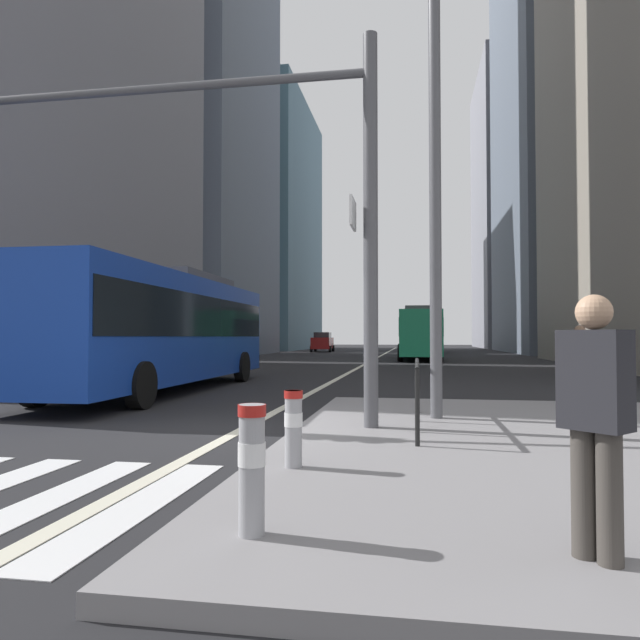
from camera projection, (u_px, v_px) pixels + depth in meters
The scene contains 22 objects.
ground_plane at pixel (360, 367), 28.85m from camera, with size 160.00×160.00×0.00m, color black.
median_island at pixel (635, 450), 7.24m from camera, with size 9.00×10.00×0.15m, color gray.
crosswalk_stripes at pixel (5, 498), 5.36m from camera, with size 8.55×3.20×0.01m.
lane_centre_line at pixel (375, 359), 38.71m from camera, with size 0.20×80.00×0.01m, color beige.
office_tower_left_mid at pixel (189, 64), 48.40m from camera, with size 11.68×16.77×49.05m, color slate.
office_tower_left_far at pixel (261, 228), 70.73m from camera, with size 11.62×21.44×29.85m, color slate.
office_tower_right_mid at pixel (565, 111), 55.49m from camera, with size 11.10×22.51×46.64m, color slate.
office_tower_right_far at pixel (521, 210), 79.07m from camera, with size 11.42×20.60×37.94m, color gray.
city_bus_blue_oncoming at pixel (162, 325), 15.86m from camera, with size 2.83×11.61×3.40m.
sedan_white_oncoming at pixel (77, 354), 16.79m from camera, with size 2.15×4.35×1.94m.
city_bus_red_receding at pixel (418, 332), 38.18m from camera, with size 2.91×11.28×3.40m.
city_bus_red_distant at pixel (424, 333), 55.26m from camera, with size 2.80×11.29×3.40m.
car_oncoming_mid at pixel (323, 342), 56.82m from camera, with size 2.21×4.63×1.94m.
car_receding_near at pixel (418, 341), 67.19m from camera, with size 2.07×4.60×1.94m.
car_receding_far at pixel (413, 342), 57.84m from camera, with size 2.14×4.25×1.94m.
traffic_signal_gantry at pixel (220, 170), 9.13m from camera, with size 7.05×0.65×6.00m.
street_lamp_post at pixel (435, 115), 9.76m from camera, with size 5.50×0.32×8.00m.
bollard_front at pixel (252, 462), 3.95m from camera, with size 0.20×0.20×0.89m.
bollard_left at pixel (293, 424), 6.00m from camera, with size 0.20×0.20×0.80m.
pedestrian_railing at pixel (417, 381), 8.72m from camera, with size 0.06×3.23×0.98m.
pedestrian_waiting at pixel (580, 362), 11.18m from camera, with size 0.44×0.37×1.58m.
pedestrian_walking at pixel (595, 413), 3.51m from camera, with size 0.44×0.44×1.62m.
Camera 1 is at (2.80, -8.84, 1.51)m, focal length 32.29 mm.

